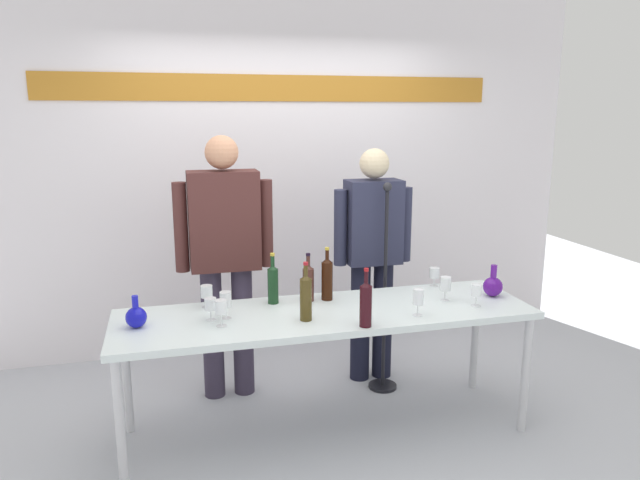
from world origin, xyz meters
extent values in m
plane|color=#B1B3BC|center=(0.00, 0.00, 0.00)|extent=(10.00, 10.00, 0.00)
cube|color=white|center=(0.00, 1.52, 1.50)|extent=(5.06, 0.10, 3.00)
cube|color=#B97623|center=(0.00, 1.46, 2.10)|extent=(3.54, 0.01, 0.20)
cube|color=silver|center=(0.00, 0.00, 0.75)|extent=(2.45, 0.71, 0.04)
cylinder|color=silver|center=(-1.16, -0.30, 0.37)|extent=(0.05, 0.05, 0.73)
cylinder|color=silver|center=(1.16, -0.30, 0.37)|extent=(0.05, 0.05, 0.73)
cylinder|color=silver|center=(-1.16, 0.30, 0.37)|extent=(0.05, 0.05, 0.73)
cylinder|color=silver|center=(1.16, 0.30, 0.37)|extent=(0.05, 0.05, 0.73)
sphere|color=#1415B7|center=(-1.07, 0.01, 0.83)|extent=(0.11, 0.11, 0.11)
cylinder|color=#1415B7|center=(-1.07, 0.01, 0.92)|extent=(0.03, 0.03, 0.08)
sphere|color=#511485|center=(1.10, 0.01, 0.84)|extent=(0.12, 0.12, 0.12)
cylinder|color=#511485|center=(1.10, 0.01, 0.93)|extent=(0.04, 0.04, 0.09)
cylinder|color=#332B3D|center=(-0.62, 0.65, 0.45)|extent=(0.14, 0.14, 0.90)
cylinder|color=#332B3D|center=(-0.42, 0.65, 0.45)|extent=(0.14, 0.14, 0.90)
cube|color=#4A2624|center=(-0.52, 0.65, 1.22)|extent=(0.45, 0.22, 0.65)
cylinder|color=#4A2624|center=(-0.79, 0.65, 1.19)|extent=(0.09, 0.09, 0.58)
cylinder|color=#4A2624|center=(-0.24, 0.65, 1.19)|extent=(0.09, 0.09, 0.58)
sphere|color=tan|center=(-0.52, 0.65, 1.67)|extent=(0.22, 0.22, 0.22)
cylinder|color=black|center=(0.43, 0.65, 0.44)|extent=(0.14, 0.14, 0.87)
cylinder|color=black|center=(0.60, 0.65, 0.44)|extent=(0.14, 0.14, 0.87)
cube|color=#282B43|center=(0.52, 0.65, 1.17)|extent=(0.38, 0.22, 0.59)
cylinder|color=#282B43|center=(0.28, 0.65, 1.14)|extent=(0.09, 0.09, 0.53)
cylinder|color=#282B43|center=(0.76, 0.65, 1.14)|extent=(0.09, 0.09, 0.53)
sphere|color=beige|center=(0.52, 0.65, 1.57)|extent=(0.21, 0.21, 0.21)
cylinder|color=black|center=(0.06, 0.21, 0.89)|extent=(0.07, 0.07, 0.24)
cone|color=black|center=(0.06, 0.21, 1.03)|extent=(0.07, 0.07, 0.03)
cylinder|color=black|center=(0.06, 0.21, 1.05)|extent=(0.02, 0.02, 0.08)
cylinder|color=gold|center=(0.06, 0.21, 1.10)|extent=(0.03, 0.03, 0.02)
cylinder|color=black|center=(0.14, -0.30, 0.89)|extent=(0.07, 0.07, 0.23)
cone|color=black|center=(0.14, -0.30, 1.01)|extent=(0.07, 0.07, 0.03)
cylinder|color=black|center=(0.14, -0.30, 1.04)|extent=(0.02, 0.02, 0.08)
cylinder|color=#AB151A|center=(0.14, -0.30, 1.09)|extent=(0.03, 0.03, 0.02)
cylinder|color=#46241D|center=(-0.06, 0.22, 0.88)|extent=(0.07, 0.07, 0.20)
cone|color=#46241D|center=(-0.06, 0.22, 0.99)|extent=(0.07, 0.07, 0.03)
cylinder|color=#46241D|center=(-0.06, 0.22, 1.02)|extent=(0.02, 0.02, 0.08)
cylinder|color=black|center=(-0.06, 0.22, 1.07)|extent=(0.03, 0.03, 0.02)
cylinder|color=#423412|center=(-0.15, -0.12, 0.89)|extent=(0.07, 0.07, 0.24)
cone|color=#423412|center=(-0.15, -0.12, 1.03)|extent=(0.07, 0.07, 0.03)
cylinder|color=#423412|center=(-0.15, -0.12, 1.05)|extent=(0.02, 0.02, 0.08)
cylinder|color=#A91923|center=(-0.15, -0.12, 1.10)|extent=(0.03, 0.03, 0.02)
cylinder|color=#16391C|center=(-0.28, 0.22, 0.88)|extent=(0.07, 0.07, 0.22)
cone|color=#16391C|center=(-0.28, 0.22, 1.00)|extent=(0.07, 0.07, 0.03)
cylinder|color=#16391C|center=(-0.28, 0.22, 1.03)|extent=(0.02, 0.02, 0.08)
cylinder|color=gold|center=(-0.28, 0.22, 1.08)|extent=(0.03, 0.03, 0.02)
cylinder|color=white|center=(-0.67, 0.02, 0.78)|extent=(0.06, 0.06, 0.00)
cylinder|color=white|center=(-0.67, 0.02, 0.81)|extent=(0.01, 0.01, 0.06)
cylinder|color=white|center=(-0.67, 0.02, 0.87)|extent=(0.07, 0.07, 0.07)
cylinder|color=white|center=(-0.67, 0.25, 0.78)|extent=(0.06, 0.06, 0.00)
cylinder|color=white|center=(-0.67, 0.25, 0.81)|extent=(0.01, 0.01, 0.06)
cylinder|color=white|center=(-0.67, 0.25, 0.87)|extent=(0.07, 0.07, 0.07)
cylinder|color=white|center=(-0.58, 0.02, 0.78)|extent=(0.06, 0.06, 0.00)
cylinder|color=white|center=(-0.58, 0.02, 0.81)|extent=(0.01, 0.01, 0.07)
cylinder|color=white|center=(-0.58, 0.02, 0.89)|extent=(0.07, 0.07, 0.09)
cylinder|color=white|center=(-0.62, -0.09, 0.78)|extent=(0.06, 0.06, 0.00)
cylinder|color=white|center=(-0.62, -0.09, 0.81)|extent=(0.01, 0.01, 0.07)
cylinder|color=white|center=(-0.62, -0.09, 0.89)|extent=(0.07, 0.07, 0.08)
cylinder|color=white|center=(0.83, 0.30, 0.78)|extent=(0.06, 0.06, 0.00)
cylinder|color=white|center=(0.83, 0.30, 0.81)|extent=(0.01, 0.01, 0.06)
cylinder|color=white|center=(0.83, 0.30, 0.87)|extent=(0.07, 0.07, 0.07)
cylinder|color=white|center=(0.90, -0.14, 0.78)|extent=(0.06, 0.06, 0.00)
cylinder|color=white|center=(0.90, -0.14, 0.81)|extent=(0.01, 0.01, 0.06)
cylinder|color=white|center=(0.90, -0.14, 0.87)|extent=(0.06, 0.06, 0.07)
cylinder|color=white|center=(0.76, 0.00, 0.78)|extent=(0.05, 0.05, 0.00)
cylinder|color=white|center=(0.76, 0.00, 0.81)|extent=(0.01, 0.01, 0.06)
cylinder|color=white|center=(0.76, 0.00, 0.88)|extent=(0.07, 0.07, 0.09)
cylinder|color=white|center=(0.49, -0.21, 0.78)|extent=(0.06, 0.06, 0.00)
cylinder|color=white|center=(0.49, -0.21, 0.81)|extent=(0.01, 0.01, 0.07)
cylinder|color=white|center=(0.49, -0.21, 0.89)|extent=(0.06, 0.06, 0.09)
cylinder|color=black|center=(0.54, 0.46, 0.01)|extent=(0.20, 0.20, 0.02)
cylinder|color=black|center=(0.54, 0.46, 0.70)|extent=(0.02, 0.02, 1.40)
sphere|color=#232328|center=(0.54, 0.46, 1.43)|extent=(0.06, 0.06, 0.06)
camera|label=1|loc=(-0.88, -3.17, 1.92)|focal=33.09mm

